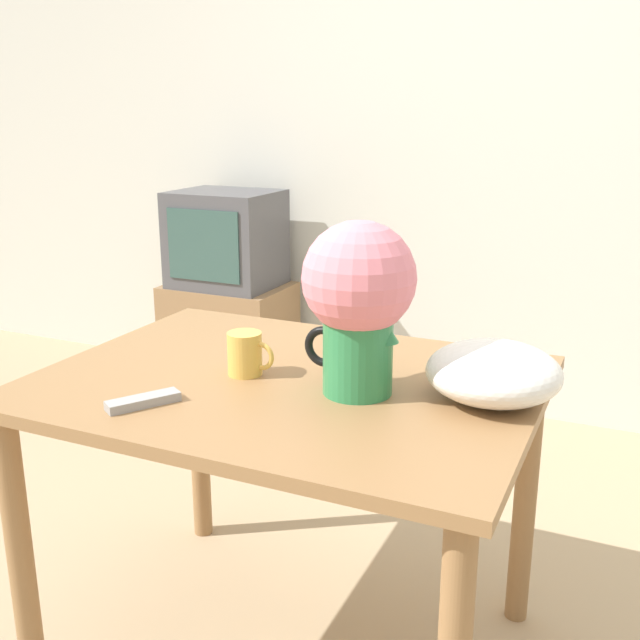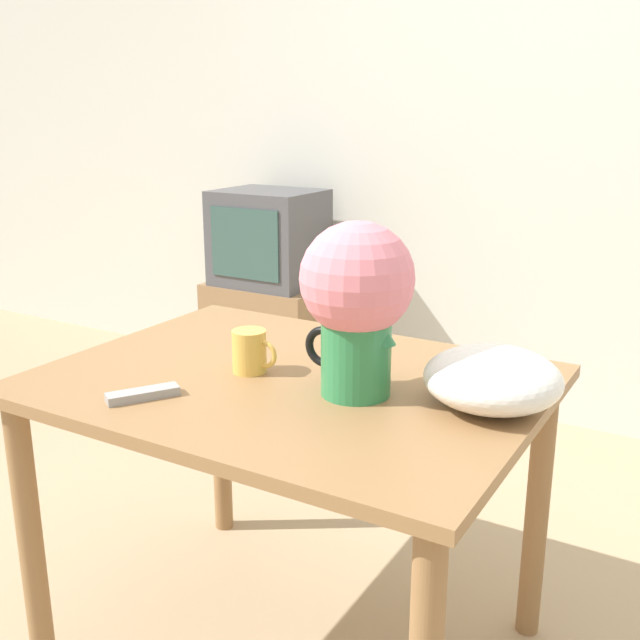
{
  "view_description": "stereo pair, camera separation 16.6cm",
  "coord_description": "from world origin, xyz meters",
  "px_view_note": "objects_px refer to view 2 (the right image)",
  "views": [
    {
      "loc": [
        0.62,
        -1.4,
        1.37
      ],
      "look_at": [
        -0.05,
        0.05,
        0.91
      ],
      "focal_mm": 42.0,
      "sensor_mm": 36.0,
      "label": 1
    },
    {
      "loc": [
        0.76,
        -1.33,
        1.37
      ],
      "look_at": [
        -0.05,
        0.05,
        0.91
      ],
      "focal_mm": 42.0,
      "sensor_mm": 36.0,
      "label": 2
    }
  ],
  "objects_px": {
    "flower_vase": "(357,297)",
    "coffee_mug": "(250,351)",
    "tv_set": "(269,238)",
    "white_bowl": "(493,379)"
  },
  "relations": [
    {
      "from": "coffee_mug",
      "to": "tv_set",
      "type": "height_order",
      "value": "tv_set"
    },
    {
      "from": "white_bowl",
      "to": "tv_set",
      "type": "relative_size",
      "value": 0.61
    },
    {
      "from": "flower_vase",
      "to": "tv_set",
      "type": "xyz_separation_m",
      "value": [
        -1.28,
        1.55,
        -0.21
      ]
    },
    {
      "from": "coffee_mug",
      "to": "tv_set",
      "type": "bearing_deg",
      "value": 122.88
    },
    {
      "from": "coffee_mug",
      "to": "white_bowl",
      "type": "relative_size",
      "value": 0.41
    },
    {
      "from": "flower_vase",
      "to": "white_bowl",
      "type": "height_order",
      "value": "flower_vase"
    },
    {
      "from": "flower_vase",
      "to": "coffee_mug",
      "type": "bearing_deg",
      "value": -179.63
    },
    {
      "from": "tv_set",
      "to": "coffee_mug",
      "type": "bearing_deg",
      "value": -57.12
    },
    {
      "from": "flower_vase",
      "to": "coffee_mug",
      "type": "relative_size",
      "value": 3.24
    },
    {
      "from": "flower_vase",
      "to": "tv_set",
      "type": "height_order",
      "value": "flower_vase"
    }
  ]
}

